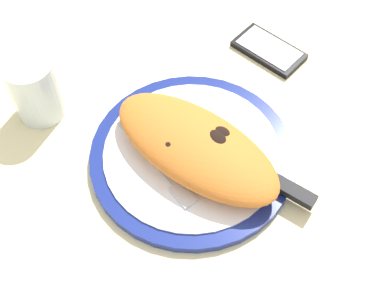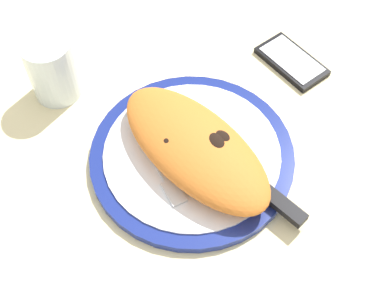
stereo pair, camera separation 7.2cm
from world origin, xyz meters
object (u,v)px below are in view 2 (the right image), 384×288
knife (255,183)px  smartphone (292,61)px  water_glass (53,71)px  fork (158,164)px  calzone (196,147)px  plate (192,155)px

knife → smartphone: knife is taller
knife → water_glass: (-29.56, -18.59, 2.38)cm
fork → water_glass: 22.43cm
calzone → water_glass: size_ratio=2.79×
plate → smartphone: size_ratio=2.32×
knife → smartphone: 25.52cm
plate → smartphone: plate is taller
plate → water_glass: water_glass is taller
plate → calzone: (0.91, 0.14, 3.33)cm
calzone → fork: (-1.02, -5.42, -2.25)cm
knife → calzone: bearing=-146.7°
plate → calzone: size_ratio=1.02×
calzone → fork: bearing=-100.6°
fork → smartphone: bearing=108.4°
knife → smartphone: (-18.21, 17.81, -1.62)cm
plate → knife: 10.25cm
calzone → knife: calzone is taller
smartphone → water_glass: size_ratio=1.23×
water_glass → smartphone: bearing=72.7°
plate → knife: bearing=31.2°
fork → smartphone: size_ratio=1.37×
fork → calzone: bearing=79.4°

